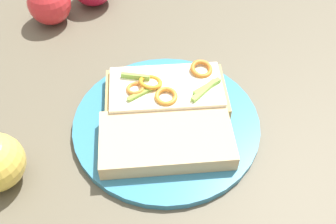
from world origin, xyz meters
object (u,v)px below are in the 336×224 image
sandwich (166,92)px  apple_0 (51,3)px  bread_slice_side (170,140)px  plate (168,124)px

sandwich → apple_0: 0.29m
bread_slice_side → sandwich: bearing=89.1°
apple_0 → bread_slice_side: bearing=125.7°
plate → sandwich: size_ratio=1.46×
sandwich → bread_slice_side: sandwich is taller
plate → apple_0: size_ratio=3.48×
plate → bread_slice_side: bread_slice_side is taller
sandwich → apple_0: (0.20, -0.21, 0.01)m
bread_slice_side → apple_0: 0.36m
apple_0 → plate: bearing=129.6°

